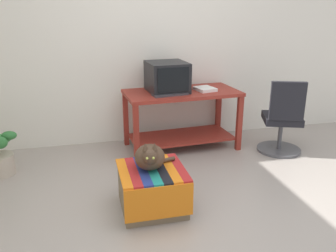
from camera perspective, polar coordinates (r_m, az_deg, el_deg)
The scene contains 10 objects.
ground_plane at distance 3.01m, azimuth 4.34°, elevation -15.08°, with size 14.00×14.00×0.00m, color #9E9389.
back_wall at distance 4.51m, azimuth -3.52°, elevation 13.91°, with size 8.00×0.10×2.60m, color silver.
desk at distance 4.30m, azimuth 2.20°, elevation 2.67°, with size 1.39×0.75×0.71m.
tv_monitor at distance 4.20m, azimuth -0.16°, elevation 7.84°, with size 0.47×0.51×0.35m.
keyboard at distance 4.04m, azimuth 0.30°, elevation 5.13°, with size 0.40×0.15×0.02m, color #333338.
book at distance 4.30m, azimuth 5.95°, elevation 5.93°, with size 0.21×0.24×0.04m, color white.
ottoman_with_blanket at distance 3.09m, azimuth -2.55°, elevation -10.04°, with size 0.55×0.58×0.37m.
cat at distance 2.97m, azimuth -2.91°, elevation -4.95°, with size 0.40×0.37×0.27m.
office_chair at distance 4.37m, azimuth 17.92°, elevation 0.64°, with size 0.54×0.54×0.89m.
pen at distance 4.43m, azimuth 6.12°, elevation 6.12°, with size 0.01×0.01×0.14m, color #B7B7BC.
Camera 1 is at (-0.81, -2.37, 1.67)m, focal length 37.97 mm.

